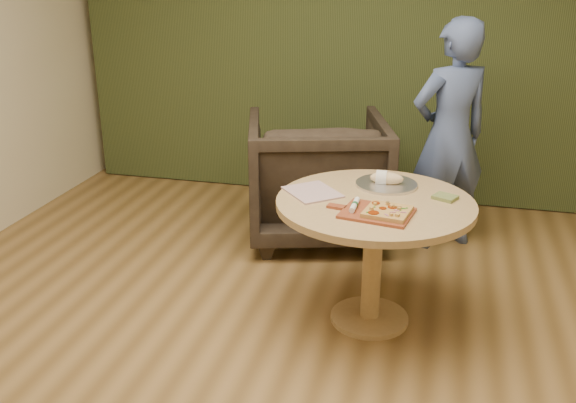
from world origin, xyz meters
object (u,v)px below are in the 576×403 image
(cutlery_roll, at_px, (355,205))
(armchair, at_px, (317,171))
(pedestal_table, at_px, (374,224))
(person_standing, at_px, (449,136))
(pizza_paddle, at_px, (375,213))
(serving_tray, at_px, (386,184))
(bread_roll, at_px, (385,178))
(flatbread_pizza, at_px, (387,211))

(cutlery_roll, xyz_separation_m, armchair, (-0.46, 1.31, -0.27))
(pedestal_table, relative_size, person_standing, 0.67)
(pizza_paddle, xyz_separation_m, cutlery_roll, (-0.11, 0.03, 0.02))
(serving_tray, height_order, armchair, armchair)
(armchair, xyz_separation_m, person_standing, (0.92, 0.07, 0.31))
(person_standing, bearing_deg, pedestal_table, 40.38)
(cutlery_roll, xyz_separation_m, bread_roll, (0.11, 0.43, 0.01))
(flatbread_pizza, height_order, person_standing, person_standing)
(pizza_paddle, xyz_separation_m, person_standing, (0.35, 1.41, 0.06))
(flatbread_pizza, xyz_separation_m, serving_tray, (-0.05, 0.47, -0.02))
(flatbread_pizza, distance_m, serving_tray, 0.48)
(pizza_paddle, bearing_deg, pedestal_table, 106.21)
(pizza_paddle, height_order, armchair, armchair)
(cutlery_roll, height_order, armchair, armchair)
(bread_roll, relative_size, armchair, 0.19)
(bread_roll, bearing_deg, armchair, 123.28)
(cutlery_roll, distance_m, armchair, 1.42)
(bread_roll, relative_size, person_standing, 0.12)
(flatbread_pizza, relative_size, serving_tray, 0.72)
(flatbread_pizza, relative_size, person_standing, 0.16)
(pizza_paddle, height_order, serving_tray, serving_tray)
(armchair, height_order, person_standing, person_standing)
(pedestal_table, distance_m, serving_tray, 0.30)
(pedestal_table, xyz_separation_m, serving_tray, (0.03, 0.26, 0.15))
(cutlery_roll, bearing_deg, flatbread_pizza, -12.38)
(pedestal_table, relative_size, pizza_paddle, 2.32)
(flatbread_pizza, xyz_separation_m, armchair, (-0.64, 1.35, -0.27))
(cutlery_roll, bearing_deg, armchair, 111.01)
(cutlery_roll, relative_size, bread_roll, 1.03)
(bread_roll, bearing_deg, person_standing, 69.95)
(pedestal_table, height_order, pizza_paddle, pizza_paddle)
(pedestal_table, xyz_separation_m, armchair, (-0.55, 1.14, -0.10))
(pedestal_table, distance_m, pizza_paddle, 0.25)
(pizza_paddle, bearing_deg, bread_roll, 99.76)
(cutlery_roll, distance_m, serving_tray, 0.45)
(pedestal_table, bearing_deg, bread_roll, 84.61)
(bread_roll, distance_m, armchair, 1.09)
(pedestal_table, bearing_deg, person_standing, 72.92)
(bread_roll, bearing_deg, cutlery_roll, -104.79)
(person_standing, bearing_deg, pizza_paddle, 43.52)
(flatbread_pizza, bearing_deg, bread_roll, 97.28)
(bread_roll, xyz_separation_m, armchair, (-0.58, 0.88, -0.29))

